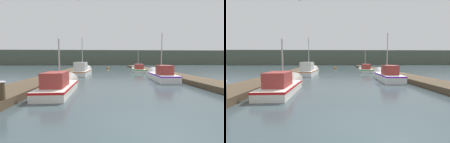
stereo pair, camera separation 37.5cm
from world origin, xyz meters
TOP-DOWN VIEW (x-y plane):
  - ground_plane at (0.00, 0.00)m, footprint 200.00×200.00m
  - dock_left at (-6.15, 16.00)m, footprint 2.29×40.00m
  - dock_right at (6.15, 16.00)m, footprint 2.29×40.00m
  - distant_shore_ridge at (0.00, 56.10)m, footprint 120.00×16.00m
  - fishing_boat_0 at (-3.81, 5.05)m, footprint 1.60×4.82m
  - fishing_boat_1 at (4.00, 9.84)m, footprint 1.94×5.46m
  - fishing_boat_2 at (-3.85, 14.81)m, footprint 1.95×5.96m
  - fishing_boat_3 at (4.08, 19.35)m, footprint 2.20×5.84m
  - mooring_piling_0 at (-5.17, 1.91)m, footprint 0.36×0.36m
  - mooring_piling_1 at (-4.88, 6.17)m, footprint 0.30×0.30m
  - channel_buoy at (-0.45, 26.25)m, footprint 0.50×0.50m

SIDE VIEW (x-z plane):
  - ground_plane at x=0.00m, z-range 0.00..0.00m
  - channel_buoy at x=-0.45m, z-range -0.36..0.65m
  - dock_left at x=-6.15m, z-range 0.00..0.36m
  - dock_right at x=6.15m, z-range 0.00..0.36m
  - fishing_boat_3 at x=4.08m, z-range -1.45..2.21m
  - fishing_boat_0 at x=-3.81m, z-range -1.37..2.13m
  - fishing_boat_1 at x=4.00m, z-range -1.91..2.79m
  - fishing_boat_2 at x=-3.85m, z-range -2.00..3.00m
  - mooring_piling_0 at x=-5.17m, z-range 0.01..1.07m
  - mooring_piling_1 at x=-4.88m, z-range 0.01..1.07m
  - distant_shore_ridge at x=0.00m, z-range 0.00..5.15m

